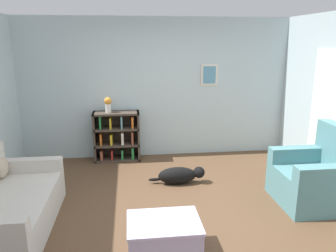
# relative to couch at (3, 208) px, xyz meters

# --- Properties ---
(ground_plane) EXTENTS (14.00, 14.00, 0.00)m
(ground_plane) POSITION_rel_couch_xyz_m (2.00, 0.24, -0.29)
(ground_plane) COLOR brown
(wall_back) EXTENTS (5.60, 0.13, 2.60)m
(wall_back) POSITION_rel_couch_xyz_m (2.01, 2.49, 1.01)
(wall_back) COLOR silver
(wall_back) RESTS_ON ground_plane
(couch) EXTENTS (0.93, 1.78, 0.85)m
(couch) POSITION_rel_couch_xyz_m (0.00, 0.00, 0.00)
(couch) COLOR beige
(couch) RESTS_ON ground_plane
(bookshelf) EXTENTS (0.84, 0.34, 0.92)m
(bookshelf) POSITION_rel_couch_xyz_m (1.25, 2.27, 0.16)
(bookshelf) COLOR #42382D
(bookshelf) RESTS_ON ground_plane
(recliner_chair) EXTENTS (0.90, 0.92, 1.07)m
(recliner_chair) POSITION_rel_couch_xyz_m (3.99, 0.22, 0.08)
(recliner_chair) COLOR slate
(recliner_chair) RESTS_ON ground_plane
(coffee_table) EXTENTS (0.76, 0.57, 0.39)m
(coffee_table) POSITION_rel_couch_xyz_m (1.80, -0.65, -0.09)
(coffee_table) COLOR #ADA3CC
(coffee_table) RESTS_ON ground_plane
(dog) EXTENTS (0.89, 0.24, 0.27)m
(dog) POSITION_rel_couch_xyz_m (2.24, 1.06, -0.16)
(dog) COLOR black
(dog) RESTS_ON ground_plane
(vase) EXTENTS (0.13, 0.13, 0.28)m
(vase) POSITION_rel_couch_xyz_m (1.11, 2.25, 0.78)
(vase) COLOR silver
(vase) RESTS_ON bookshelf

